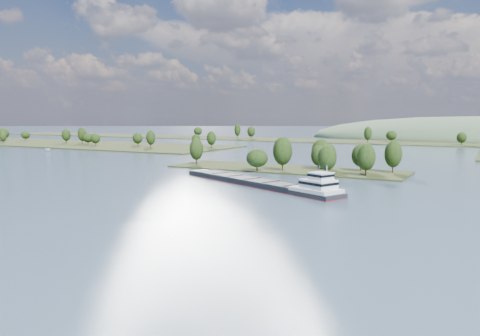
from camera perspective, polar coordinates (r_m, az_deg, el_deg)
The scene contains 7 objects.
ground at distance 145.07m, azimuth -3.74°, elevation -2.63°, with size 1800.00×1800.00×0.00m, color #3E526C.
tree_island at distance 193.87m, azimuth 7.37°, elevation 0.87°, with size 100.00×33.67×14.93m.
left_bank at distance 402.26m, azimuth -21.16°, elevation 2.87°, with size 300.00×80.00×14.52m.
back_shoreline at distance 407.51m, azimuth 18.83°, elevation 2.99°, with size 900.00×60.00×15.72m.
hill_west at distance 502.30m, azimuth 26.39°, elevation 3.16°, with size 320.00×160.00×44.00m, color #435C3F.
cargo_barge at distance 150.48m, azimuth 3.04°, elevation -1.83°, with size 68.14×37.39×9.63m.
motorboat at distance 321.74m, azimuth -22.38°, elevation 2.06°, with size 1.98×5.27×2.04m, color silver.
Camera 1 is at (75.85, -1.53, 22.84)m, focal length 35.00 mm.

